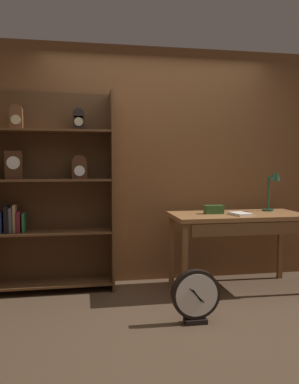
# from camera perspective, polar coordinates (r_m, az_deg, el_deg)

# --- Properties ---
(ground_plane) EXTENTS (10.00, 10.00, 0.00)m
(ground_plane) POSITION_cam_1_polar(r_m,az_deg,el_deg) (3.26, 5.95, -19.57)
(ground_plane) COLOR #4C3826
(back_wood_panel) EXTENTS (4.80, 0.05, 2.60)m
(back_wood_panel) POSITION_cam_1_polar(r_m,az_deg,el_deg) (4.30, 1.11, 4.02)
(back_wood_panel) COLOR brown
(back_wood_panel) RESTS_ON ground
(bookshelf) EXTENTS (1.32, 0.35, 2.06)m
(bookshelf) POSITION_cam_1_polar(r_m,az_deg,el_deg) (4.06, -15.25, -0.15)
(bookshelf) COLOR brown
(bookshelf) RESTS_ON ground
(workbench) EXTENTS (1.38, 0.65, 0.80)m
(workbench) POSITION_cam_1_polar(r_m,az_deg,el_deg) (4.06, 13.18, -4.48)
(workbench) COLOR brown
(workbench) RESTS_ON ground
(desk_lamp) EXTENTS (0.19, 0.19, 0.46)m
(desk_lamp) POSITION_cam_1_polar(r_m,az_deg,el_deg) (4.36, 18.10, 1.24)
(desk_lamp) COLOR #1E472D
(desk_lamp) RESTS_ON workbench
(toolbox_small) EXTENTS (0.19, 0.10, 0.09)m
(toolbox_small) POSITION_cam_1_polar(r_m,az_deg,el_deg) (4.01, 9.59, -2.59)
(toolbox_small) COLOR #2D5123
(toolbox_small) RESTS_ON workbench
(open_repair_manual) EXTENTS (0.20, 0.25, 0.02)m
(open_repair_manual) POSITION_cam_1_polar(r_m,az_deg,el_deg) (3.96, 13.43, -3.20)
(open_repair_manual) COLOR silver
(open_repair_manual) RESTS_ON workbench
(round_clock_large) EXTENTS (0.41, 0.11, 0.45)m
(round_clock_large) POSITION_cam_1_polar(r_m,az_deg,el_deg) (3.27, 6.92, -15.18)
(round_clock_large) COLOR black
(round_clock_large) RESTS_ON ground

